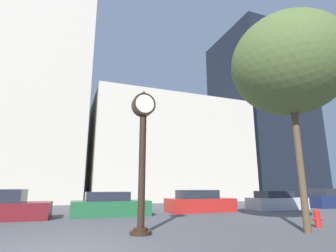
{
  "coord_description": "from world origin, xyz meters",
  "views": [
    {
      "loc": [
        0.09,
        -7.28,
        1.51
      ],
      "look_at": [
        6.96,
        10.8,
        6.05
      ],
      "focal_mm": 28.0,
      "sensor_mm": 36.0,
      "label": 1
    }
  ],
  "objects_px": {
    "car_green": "(110,205)",
    "car_silver": "(276,202)",
    "bare_tree": "(289,65)",
    "car_red": "(200,202)",
    "car_navy": "(331,199)",
    "street_clock": "(143,146)",
    "fire_hydrant_near": "(317,218)"
  },
  "relations": [
    {
      "from": "street_clock",
      "to": "fire_hydrant_near",
      "type": "relative_size",
      "value": 7.26
    },
    {
      "from": "car_navy",
      "to": "bare_tree",
      "type": "bearing_deg",
      "value": -142.64
    },
    {
      "from": "street_clock",
      "to": "fire_hydrant_near",
      "type": "distance_m",
      "value": 7.33
    },
    {
      "from": "fire_hydrant_near",
      "to": "bare_tree",
      "type": "distance_m",
      "value": 6.06
    },
    {
      "from": "car_red",
      "to": "car_silver",
      "type": "distance_m",
      "value": 5.9
    },
    {
      "from": "car_silver",
      "to": "car_green",
      "type": "bearing_deg",
      "value": -179.95
    },
    {
      "from": "street_clock",
      "to": "bare_tree",
      "type": "bearing_deg",
      "value": -18.07
    },
    {
      "from": "car_green",
      "to": "car_silver",
      "type": "relative_size",
      "value": 1.01
    },
    {
      "from": "car_green",
      "to": "fire_hydrant_near",
      "type": "relative_size",
      "value": 6.14
    },
    {
      "from": "car_navy",
      "to": "fire_hydrant_near",
      "type": "height_order",
      "value": "car_navy"
    },
    {
      "from": "fire_hydrant_near",
      "to": "bare_tree",
      "type": "height_order",
      "value": "bare_tree"
    },
    {
      "from": "car_red",
      "to": "car_navy",
      "type": "distance_m",
      "value": 11.39
    },
    {
      "from": "street_clock",
      "to": "car_navy",
      "type": "height_order",
      "value": "street_clock"
    },
    {
      "from": "car_red",
      "to": "bare_tree",
      "type": "bearing_deg",
      "value": -91.8
    },
    {
      "from": "car_silver",
      "to": "car_navy",
      "type": "relative_size",
      "value": 0.98
    },
    {
      "from": "street_clock",
      "to": "bare_tree",
      "type": "height_order",
      "value": "bare_tree"
    },
    {
      "from": "car_green",
      "to": "bare_tree",
      "type": "relative_size",
      "value": 0.52
    },
    {
      "from": "car_navy",
      "to": "fire_hydrant_near",
      "type": "distance_m",
      "value": 12.58
    },
    {
      "from": "car_green",
      "to": "fire_hydrant_near",
      "type": "bearing_deg",
      "value": -44.93
    },
    {
      "from": "fire_hydrant_near",
      "to": "car_green",
      "type": "bearing_deg",
      "value": 133.83
    },
    {
      "from": "car_red",
      "to": "car_navy",
      "type": "relative_size",
      "value": 1.01
    },
    {
      "from": "street_clock",
      "to": "bare_tree",
      "type": "distance_m",
      "value": 6.51
    },
    {
      "from": "car_silver",
      "to": "car_red",
      "type": "bearing_deg",
      "value": 176.65
    },
    {
      "from": "car_red",
      "to": "car_navy",
      "type": "height_order",
      "value": "car_navy"
    },
    {
      "from": "car_red",
      "to": "car_silver",
      "type": "bearing_deg",
      "value": -3.04
    },
    {
      "from": "car_navy",
      "to": "fire_hydrant_near",
      "type": "bearing_deg",
      "value": -141.89
    },
    {
      "from": "car_silver",
      "to": "bare_tree",
      "type": "distance_m",
      "value": 11.6
    },
    {
      "from": "street_clock",
      "to": "car_silver",
      "type": "relative_size",
      "value": 1.19
    },
    {
      "from": "street_clock",
      "to": "car_silver",
      "type": "xyz_separation_m",
      "value": [
        11.52,
        6.29,
        -2.39
      ]
    },
    {
      "from": "street_clock",
      "to": "car_red",
      "type": "bearing_deg",
      "value": 49.6
    },
    {
      "from": "car_silver",
      "to": "fire_hydrant_near",
      "type": "distance_m",
      "value": 8.64
    },
    {
      "from": "car_red",
      "to": "fire_hydrant_near",
      "type": "bearing_deg",
      "value": -81.12
    }
  ]
}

